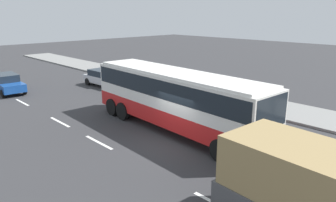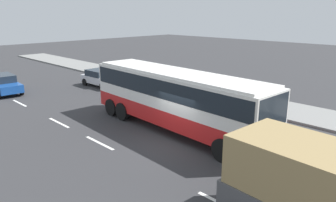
% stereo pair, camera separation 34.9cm
% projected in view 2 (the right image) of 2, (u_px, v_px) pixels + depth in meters
% --- Properties ---
extents(ground_plane, '(120.00, 120.00, 0.00)m').
position_uv_depth(ground_plane, '(177.00, 143.00, 16.14)').
color(ground_plane, '#333335').
extents(sidewalk_curb, '(80.00, 4.00, 0.15)m').
position_uv_depth(sidewalk_curb, '(265.00, 106.00, 22.36)').
color(sidewalk_curb, gray).
rests_on(sidewalk_curb, ground_plane).
extents(lane_centreline, '(25.75, 0.16, 0.01)m').
position_uv_depth(lane_centreline, '(58.00, 122.00, 19.20)').
color(lane_centreline, white).
rests_on(lane_centreline, ground_plane).
extents(coach_bus, '(11.88, 3.19, 3.35)m').
position_uv_depth(coach_bus, '(176.00, 94.00, 17.36)').
color(coach_bus, red).
rests_on(coach_bus, ground_plane).
extents(car_silver_hatch, '(4.05, 2.08, 1.46)m').
position_uv_depth(car_silver_hatch, '(101.00, 78.00, 28.51)').
color(car_silver_hatch, silver).
rests_on(car_silver_hatch, ground_plane).
extents(car_blue_saloon, '(4.40, 2.04, 1.52)m').
position_uv_depth(car_blue_saloon, '(4.00, 84.00, 25.96)').
color(car_blue_saloon, '#194799').
rests_on(car_blue_saloon, ground_plane).
extents(pedestrian_near_curb, '(0.32, 0.32, 1.79)m').
position_uv_depth(pedestrian_near_curb, '(234.00, 90.00, 22.25)').
color(pedestrian_near_curb, '#38334C').
rests_on(pedestrian_near_curb, sidewalk_curb).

